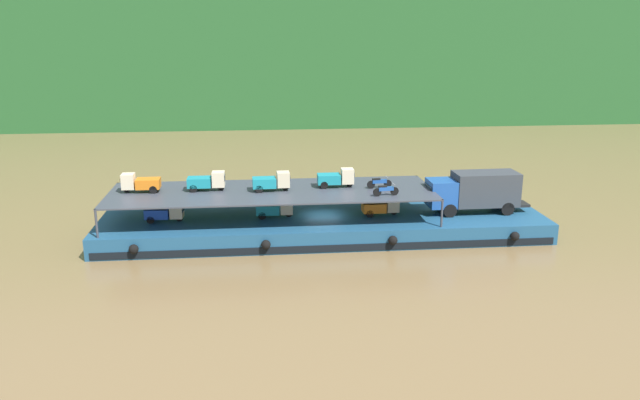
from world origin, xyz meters
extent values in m
plane|color=brown|center=(0.00, 0.00, 0.00)|extent=(400.00, 400.00, 0.00)
cube|color=#235628|center=(0.00, 63.42, 14.15)|extent=(144.17, 26.15, 28.29)
cube|color=navy|center=(0.00, 0.00, 0.75)|extent=(32.94, 8.22, 1.50)
cube|color=black|center=(0.00, -4.13, 0.35)|extent=(32.28, 0.06, 0.50)
sphere|color=black|center=(-13.17, -4.31, 0.85)|extent=(0.65, 0.65, 0.65)
sphere|color=black|center=(-4.39, -4.31, 0.85)|extent=(0.65, 0.65, 0.65)
sphere|color=black|center=(4.39, -4.31, 0.85)|extent=(0.65, 0.65, 0.65)
sphere|color=black|center=(13.17, -4.31, 0.85)|extent=(0.65, 0.65, 0.65)
cube|color=#1E4C99|center=(8.87, -0.40, 3.10)|extent=(2.03, 2.21, 2.00)
cube|color=#192833|center=(7.84, -0.41, 3.45)|extent=(0.08, 1.84, 0.60)
cube|color=#33383D|center=(12.27, -0.35, 3.35)|extent=(4.83, 2.36, 2.50)
cube|color=black|center=(12.27, -0.35, 2.05)|extent=(6.82, 1.47, 0.20)
cylinder|color=black|center=(9.25, 0.62, 2.00)|extent=(1.00, 0.29, 1.00)
cylinder|color=black|center=(9.28, -1.40, 2.00)|extent=(1.00, 0.29, 1.00)
cylinder|color=black|center=(13.69, 0.68, 2.00)|extent=(1.00, 0.29, 1.00)
cylinder|color=black|center=(13.72, -1.34, 2.00)|extent=(1.00, 0.29, 1.00)
cylinder|color=#383D47|center=(7.99, 3.63, 2.50)|extent=(0.16, 0.16, 2.00)
cylinder|color=#383D47|center=(7.99, -3.63, 2.50)|extent=(0.16, 0.16, 2.00)
cylinder|color=#383D47|center=(-15.59, 3.63, 2.50)|extent=(0.16, 0.16, 2.00)
cylinder|color=#383D47|center=(-15.59, -3.63, 2.50)|extent=(0.16, 0.16, 2.00)
cube|color=#383D47|center=(-3.80, 0.00, 3.45)|extent=(23.74, 7.42, 0.10)
cube|color=#1E47B7|center=(-12.12, -0.29, 2.13)|extent=(1.77, 1.30, 0.70)
cube|color=beige|center=(-10.72, -0.37, 2.33)|extent=(0.96, 1.05, 1.10)
cube|color=#19232D|center=(-10.25, -0.39, 2.44)|extent=(0.09, 0.85, 0.38)
cylinder|color=black|center=(-10.57, -0.38, 1.78)|extent=(0.57, 0.17, 0.56)
cylinder|color=black|center=(-12.55, -0.79, 1.78)|extent=(0.57, 0.17, 0.56)
cylinder|color=black|center=(-12.49, 0.27, 1.78)|extent=(0.57, 0.17, 0.56)
cube|color=teal|center=(-4.15, -0.05, 2.13)|extent=(1.74, 1.26, 0.70)
cube|color=beige|center=(-2.75, -0.10, 2.33)|extent=(0.94, 1.03, 1.10)
cube|color=#19232D|center=(-2.28, -0.12, 2.44)|extent=(0.07, 0.85, 0.38)
cylinder|color=black|center=(-2.60, -0.11, 1.78)|extent=(0.56, 0.16, 0.56)
cylinder|color=black|center=(-4.57, -0.57, 1.78)|extent=(0.56, 0.16, 0.56)
cylinder|color=black|center=(-4.53, 0.49, 1.78)|extent=(0.56, 0.16, 0.56)
cube|color=orange|center=(3.75, -0.35, 2.13)|extent=(1.72, 1.23, 0.70)
cube|color=#C6B793|center=(5.15, -0.33, 2.33)|extent=(0.92, 1.02, 1.10)
cube|color=#19232D|center=(5.62, -0.32, 2.44)|extent=(0.06, 0.85, 0.38)
cylinder|color=black|center=(5.30, -0.32, 1.78)|extent=(0.56, 0.15, 0.56)
cylinder|color=black|center=(3.36, -0.89, 1.78)|extent=(0.56, 0.15, 0.56)
cylinder|color=black|center=(3.34, 0.17, 1.78)|extent=(0.56, 0.15, 0.56)
cube|color=orange|center=(-12.78, 0.64, 4.13)|extent=(1.71, 1.21, 0.70)
cube|color=beige|center=(-14.18, 0.63, 4.33)|extent=(0.91, 1.01, 1.10)
cube|color=#19232D|center=(-14.65, 0.63, 4.44)|extent=(0.05, 0.85, 0.38)
cylinder|color=black|center=(-14.33, 0.63, 3.78)|extent=(0.56, 0.14, 0.56)
cylinder|color=black|center=(-12.38, 1.18, 3.78)|extent=(0.56, 0.14, 0.56)
cylinder|color=black|center=(-12.37, 0.12, 3.78)|extent=(0.56, 0.14, 0.56)
cube|color=teal|center=(-9.10, 0.67, 4.13)|extent=(1.71, 1.22, 0.70)
cube|color=beige|center=(-7.70, 0.65, 4.33)|extent=(0.91, 1.01, 1.10)
cube|color=#19232D|center=(-7.23, 0.65, 4.44)|extent=(0.05, 0.85, 0.38)
cylinder|color=black|center=(-7.55, 0.65, 3.78)|extent=(0.56, 0.15, 0.56)
cylinder|color=black|center=(-9.51, 0.14, 3.78)|extent=(0.56, 0.15, 0.56)
cylinder|color=black|center=(-9.50, 1.20, 3.78)|extent=(0.56, 0.15, 0.56)
cube|color=teal|center=(-4.36, 0.05, 4.13)|extent=(1.74, 1.26, 0.70)
cube|color=beige|center=(-2.96, 0.10, 4.33)|extent=(0.93, 1.03, 1.10)
cube|color=#19232D|center=(-2.49, 0.12, 4.44)|extent=(0.07, 0.85, 0.38)
cylinder|color=black|center=(-2.81, 0.11, 3.78)|extent=(0.56, 0.16, 0.56)
cylinder|color=black|center=(-4.74, -0.49, 3.78)|extent=(0.56, 0.16, 0.56)
cylinder|color=black|center=(-4.78, 0.57, 3.78)|extent=(0.56, 0.16, 0.56)
cube|color=teal|center=(0.49, 0.72, 4.13)|extent=(1.72, 1.22, 0.70)
cube|color=beige|center=(1.89, 0.70, 4.33)|extent=(0.91, 1.01, 1.10)
cube|color=#19232D|center=(2.36, 0.69, 4.44)|extent=(0.05, 0.85, 0.38)
cylinder|color=black|center=(2.04, 0.69, 3.78)|extent=(0.56, 0.15, 0.56)
cylinder|color=black|center=(0.08, 0.19, 3.78)|extent=(0.56, 0.15, 0.56)
cylinder|color=black|center=(0.10, 1.25, 3.78)|extent=(0.56, 0.15, 0.56)
cylinder|color=black|center=(4.89, -2.14, 3.80)|extent=(0.61, 0.18, 0.60)
cylinder|color=black|center=(3.60, -2.31, 3.80)|extent=(0.61, 0.18, 0.60)
cube|color=#1E4C99|center=(4.25, -2.23, 4.02)|extent=(1.12, 0.34, 0.28)
cube|color=black|center=(4.00, -2.26, 4.20)|extent=(0.62, 0.28, 0.12)
cylinder|color=#B2B2B7|center=(4.79, -2.15, 4.35)|extent=(0.11, 0.55, 0.04)
cylinder|color=black|center=(4.85, 0.07, 3.80)|extent=(0.61, 0.17, 0.60)
cylinder|color=black|center=(3.56, -0.07, 3.80)|extent=(0.61, 0.17, 0.60)
cube|color=#1E4C99|center=(4.21, 0.00, 4.02)|extent=(1.12, 0.32, 0.28)
cube|color=black|center=(3.96, -0.03, 4.20)|extent=(0.62, 0.27, 0.12)
cylinder|color=#B2B2B7|center=(4.75, 0.06, 4.35)|extent=(0.10, 0.55, 0.04)
camera|label=1|loc=(-4.78, -44.55, 15.10)|focal=35.08mm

